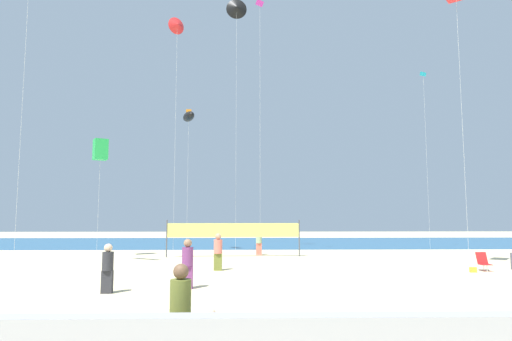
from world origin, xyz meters
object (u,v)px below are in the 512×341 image
(beachgoer_coral_shirt, at_px, (218,251))
(kite_red_delta, at_px, (177,26))
(kite_black_inflatable, at_px, (189,117))
(kite_green_box, at_px, (100,150))
(toddler_figure, at_px, (212,331))
(kite_magenta_diamond, at_px, (260,11))
(kite_cyan_diamond, at_px, (424,79))
(beachgoer_sage_shirt, at_px, (259,241))
(beachgoer_charcoal_shirt, at_px, (108,267))
(volleyball_net, at_px, (234,231))
(folding_beach_chair, at_px, (483,261))
(kite_black_delta, at_px, (237,8))
(beachgoer_plum_shirt, at_px, (188,262))
(beach_handbag, at_px, (473,270))
(mother_figure, at_px, (180,308))

(beachgoer_coral_shirt, height_order, kite_red_delta, kite_red_delta)
(kite_black_inflatable, bearing_deg, kite_green_box, -139.77)
(toddler_figure, xyz_separation_m, kite_magenta_diamond, (1.70, 22.72, 17.32))
(beachgoer_coral_shirt, distance_m, kite_cyan_diamond, 24.91)
(kite_magenta_diamond, bearing_deg, kite_cyan_diamond, 17.23)
(beachgoer_sage_shirt, height_order, kite_cyan_diamond, kite_cyan_diamond)
(beachgoer_charcoal_shirt, height_order, volleyball_net, volleyball_net)
(toddler_figure, relative_size, kite_cyan_diamond, 0.06)
(beachgoer_sage_shirt, distance_m, folding_beach_chair, 14.01)
(beachgoer_sage_shirt, bearing_deg, kite_black_inflatable, -33.24)
(kite_black_inflatable, bearing_deg, kite_black_delta, 14.62)
(beachgoer_plum_shirt, bearing_deg, kite_magenta_diamond, 84.75)
(volleyball_net, xyz_separation_m, kite_cyan_diamond, (15.64, 6.32, 12.41))
(beachgoer_charcoal_shirt, bearing_deg, folding_beach_chair, 128.47)
(beach_handbag, bearing_deg, kite_black_inflatable, 140.68)
(beachgoer_plum_shirt, relative_size, kite_magenta_diamond, 0.10)
(beach_handbag, bearing_deg, folding_beach_chair, 34.33)
(toddler_figure, height_order, kite_cyan_diamond, kite_cyan_diamond)
(kite_cyan_diamond, bearing_deg, beachgoer_charcoal_shirt, -134.50)
(beach_handbag, distance_m, kite_black_delta, 26.09)
(beach_handbag, height_order, kite_black_inflatable, kite_black_inflatable)
(beachgoer_plum_shirt, relative_size, kite_cyan_diamond, 0.12)
(beach_handbag, relative_size, kite_red_delta, 0.02)
(beachgoer_sage_shirt, relative_size, kite_magenta_diamond, 0.09)
(mother_figure, height_order, kite_red_delta, kite_red_delta)
(beachgoer_plum_shirt, distance_m, folding_beach_chair, 14.56)
(volleyball_net, height_order, kite_black_inflatable, kite_black_inflatable)
(kite_black_delta, relative_size, kite_red_delta, 1.25)
(kite_red_delta, bearing_deg, beachgoer_sage_shirt, 14.35)
(folding_beach_chair, height_order, kite_green_box, kite_green_box)
(beachgoer_sage_shirt, distance_m, volleyball_net, 2.28)
(beachgoer_plum_shirt, xyz_separation_m, kite_red_delta, (-2.57, 12.69, 14.67))
(kite_magenta_diamond, distance_m, kite_red_delta, 6.50)
(toddler_figure, distance_m, kite_green_box, 23.13)
(volleyball_net, height_order, kite_red_delta, kite_red_delta)
(kite_magenta_diamond, distance_m, kite_cyan_diamond, 14.95)
(beachgoer_sage_shirt, relative_size, kite_black_inflatable, 0.16)
(toddler_figure, bearing_deg, kite_cyan_diamond, 75.23)
(beach_handbag, distance_m, kite_green_box, 22.83)
(beachgoer_coral_shirt, distance_m, beachgoer_charcoal_shirt, 7.21)
(beachgoer_coral_shirt, relative_size, kite_black_delta, 0.09)
(toddler_figure, height_order, folding_beach_chair, folding_beach_chair)
(beachgoer_coral_shirt, bearing_deg, beach_handbag, -145.80)
(beachgoer_charcoal_shirt, distance_m, kite_cyan_diamond, 30.95)
(volleyball_net, distance_m, kite_black_inflatable, 10.13)
(beachgoer_coral_shirt, distance_m, kite_black_inflatable, 14.95)
(kite_cyan_diamond, relative_size, kite_red_delta, 0.90)
(volleyball_net, bearing_deg, kite_black_inflatable, 131.81)
(kite_black_delta, bearing_deg, kite_green_box, -148.82)
(kite_magenta_diamond, bearing_deg, volleyball_net, -131.78)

